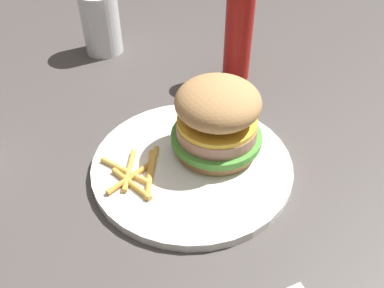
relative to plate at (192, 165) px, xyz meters
The scene contains 6 objects.
ground_plane 0.04m from the plate, 136.72° to the right, with size 1.60×1.60×0.00m, color #47423F.
plate is the anchor object (origin of this frame).
sandwich 0.07m from the plate, ahead, with size 0.12×0.12×0.10m.
fries_pile 0.07m from the plate, 168.42° to the left, with size 0.09×0.09×0.01m.
drink_glass 0.36m from the plate, 86.12° to the left, with size 0.07×0.07×0.11m.
ketchup_bottle 0.25m from the plate, 40.68° to the left, with size 0.04×0.04×0.15m, color #B21914.
Camera 1 is at (-0.17, -0.30, 0.37)m, focal length 38.53 mm.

